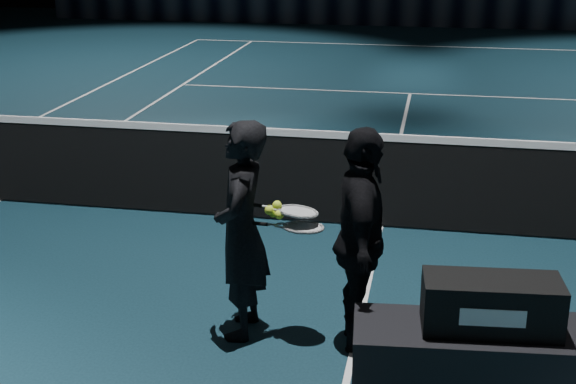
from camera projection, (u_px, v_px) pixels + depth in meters
The scene contains 13 objects.
floor at pixel (381, 227), 7.92m from camera, with size 36.00×36.00×0.00m, color black.
court_lines at pixel (381, 226), 7.92m from camera, with size 10.98×23.78×0.01m, color white, non-canonical shape.
net_mesh at pixel (382, 184), 7.77m from camera, with size 12.80×0.02×0.86m, color black.
net_tape at pixel (384, 137), 7.62m from camera, with size 12.80×0.03×0.07m, color white.
sponsor_backdrop at pixel (426, 10), 22.17m from camera, with size 22.00×0.15×0.90m, color black.
player_bench at pixel (486, 364), 5.02m from camera, with size 1.66×0.55×0.50m, color black.
racket_bag at pixel (491, 304), 4.88m from camera, with size 0.83×0.36×0.33m, color black.
bag_signature at pixel (493, 318), 4.71m from camera, with size 0.39×0.00×0.11m, color white.
player_a at pixel (241, 231), 5.67m from camera, with size 0.58×0.38×1.60m, color black.
player_b at pixel (361, 241), 5.49m from camera, with size 0.94×0.39×1.60m, color black.
racket_lower at pixel (304, 227), 5.55m from camera, with size 0.68×0.22×0.03m, color black, non-canonical shape.
racket_upper at pixel (298, 212), 5.57m from camera, with size 0.68×0.22×0.03m, color black, non-canonical shape.
tennis_balls at pixel (276, 211), 5.56m from camera, with size 0.12×0.10×0.12m, color #CEE22F, non-canonical shape.
Camera 1 is at (0.48, -7.42, 2.90)m, focal length 50.00 mm.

